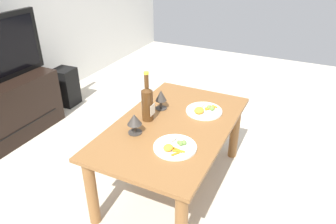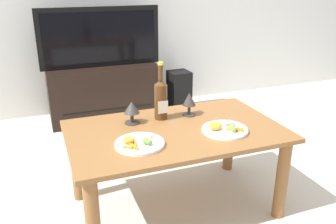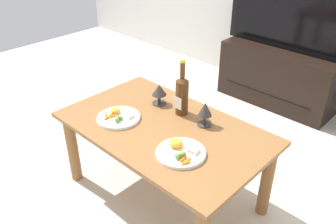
{
  "view_description": "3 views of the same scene",
  "coord_description": "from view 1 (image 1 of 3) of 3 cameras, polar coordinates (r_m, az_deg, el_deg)",
  "views": [
    {
      "loc": [
        -1.6,
        -0.74,
        1.56
      ],
      "look_at": [
        -0.04,
        0.02,
        0.61
      ],
      "focal_mm": 33.63,
      "sensor_mm": 36.0,
      "label": 1
    },
    {
      "loc": [
        -0.68,
        -1.69,
        1.3
      ],
      "look_at": [
        -0.01,
        0.08,
        0.58
      ],
      "focal_mm": 38.25,
      "sensor_mm": 36.0,
      "label": 2
    },
    {
      "loc": [
        1.16,
        -1.18,
        1.58
      ],
      "look_at": [
        0.02,
        0.01,
        0.6
      ],
      "focal_mm": 37.43,
      "sensor_mm": 36.0,
      "label": 3
    }
  ],
  "objects": [
    {
      "name": "wine_bottle",
      "position": [
        2.05,
        -3.78,
        1.81
      ],
      "size": [
        0.08,
        0.08,
        0.34
      ],
      "color": "#4C2D14",
      "rests_on": "dining_table"
    },
    {
      "name": "dining_table",
      "position": [
        2.1,
        0.96,
        -4.31
      ],
      "size": [
        1.18,
        0.72,
        0.51
      ],
      "color": "brown",
      "rests_on": "ground_plane"
    },
    {
      "name": "tv_stand",
      "position": [
        3.07,
        -28.15,
        -0.16
      ],
      "size": [
        1.02,
        0.44,
        0.51
      ],
      "color": "black",
      "rests_on": "ground_plane"
    },
    {
      "name": "ground_plane",
      "position": [
        2.36,
        0.88,
        -12.85
      ],
      "size": [
        6.4,
        6.4,
        0.0
      ],
      "primitive_type": "plane",
      "color": "beige"
    },
    {
      "name": "dinner_plate_left",
      "position": [
        1.82,
        1.23,
        -6.27
      ],
      "size": [
        0.25,
        0.25,
        0.05
      ],
      "color": "white",
      "rests_on": "dining_table"
    },
    {
      "name": "goblet_left",
      "position": [
        1.93,
        -6.11,
        -1.56
      ],
      "size": [
        0.09,
        0.09,
        0.13
      ],
      "color": "#38332D",
      "rests_on": "dining_table"
    },
    {
      "name": "dinner_plate_right",
      "position": [
        2.2,
        6.5,
        0.3
      ],
      "size": [
        0.25,
        0.25,
        0.05
      ],
      "color": "white",
      "rests_on": "dining_table"
    },
    {
      "name": "goblet_right",
      "position": [
        2.2,
        -1.28,
        2.8
      ],
      "size": [
        0.08,
        0.08,
        0.14
      ],
      "color": "#38332D",
      "rests_on": "dining_table"
    },
    {
      "name": "floor_speaker",
      "position": [
        3.51,
        -18.01,
        4.37
      ],
      "size": [
        0.22,
        0.22,
        0.4
      ],
      "primitive_type": "cube",
      "rotation": [
        0.0,
        0.0,
        0.04
      ],
      "color": "black",
      "rests_on": "ground_plane"
    }
  ]
}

